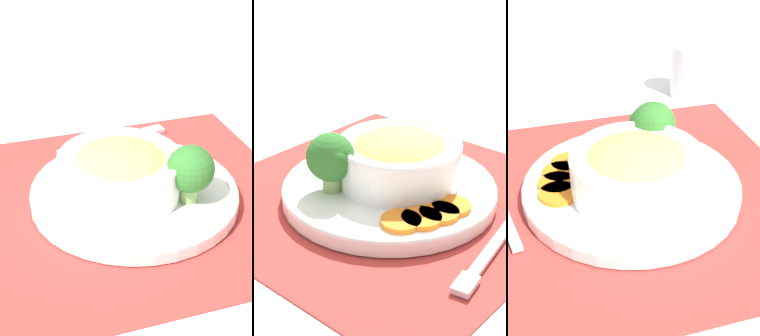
{
  "view_description": "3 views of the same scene",
  "coord_description": "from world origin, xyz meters",
  "views": [
    {
      "loc": [
        0.58,
        -0.22,
        0.42
      ],
      "look_at": [
        -0.01,
        -0.01,
        0.05
      ],
      "focal_mm": 60.0,
      "sensor_mm": 36.0,
      "label": 1
    },
    {
      "loc": [
        -0.39,
        0.5,
        0.36
      ],
      "look_at": [
        0.01,
        0.0,
        0.04
      ],
      "focal_mm": 60.0,
      "sensor_mm": 36.0,
      "label": 2
    },
    {
      "loc": [
        -0.15,
        -0.46,
        0.36
      ],
      "look_at": [
        -0.0,
        -0.01,
        0.05
      ],
      "focal_mm": 50.0,
      "sensor_mm": 36.0,
      "label": 3
    }
  ],
  "objects": [
    {
      "name": "ground_plane",
      "position": [
        0.0,
        0.0,
        0.0
      ],
      "size": [
        4.0,
        4.0,
        0.0
      ],
      "primitive_type": "plane",
      "color": "white"
    },
    {
      "name": "placemat",
      "position": [
        0.0,
        0.0,
        0.0
      ],
      "size": [
        0.45,
        0.45,
        0.0
      ],
      "color": "#B2332D",
      "rests_on": "ground_plane"
    },
    {
      "name": "plate",
      "position": [
        0.0,
        0.0,
        0.02
      ],
      "size": [
        0.27,
        0.27,
        0.02
      ],
      "color": "white",
      "rests_on": "placemat"
    },
    {
      "name": "bowl",
      "position": [
        -0.0,
        -0.02,
        0.05
      ],
      "size": [
        0.16,
        0.16,
        0.07
      ],
      "color": "white",
      "rests_on": "plate"
    },
    {
      "name": "broccoli_floret",
      "position": [
        0.05,
        0.06,
        0.07
      ],
      "size": [
        0.06,
        0.06,
        0.08
      ],
      "color": "#84AD5B",
      "rests_on": "plate"
    },
    {
      "name": "carrot_slice_near",
      "position": [
        -0.07,
        0.06,
        0.02
      ],
      "size": [
        0.05,
        0.05,
        0.01
      ],
      "color": "orange",
      "rests_on": "plate"
    },
    {
      "name": "carrot_slice_middle",
      "position": [
        -0.08,
        0.04,
        0.02
      ],
      "size": [
        0.05,
        0.05,
        0.01
      ],
      "color": "orange",
      "rests_on": "plate"
    },
    {
      "name": "carrot_slice_far",
      "position": [
        -0.09,
        0.02,
        0.02
      ],
      "size": [
        0.05,
        0.05,
        0.01
      ],
      "color": "orange",
      "rests_on": "plate"
    },
    {
      "name": "carrot_slice_extra",
      "position": [
        -0.09,
        -0.0,
        0.02
      ],
      "size": [
        0.05,
        0.05,
        0.01
      ],
      "color": "orange",
      "rests_on": "plate"
    },
    {
      "name": "fork",
      "position": [
        -0.17,
        0.04,
        0.01
      ],
      "size": [
        0.04,
        0.18,
        0.01
      ],
      "rotation": [
        0.0,
        0.0,
        0.14
      ],
      "color": "silver",
      "rests_on": "placemat"
    }
  ]
}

